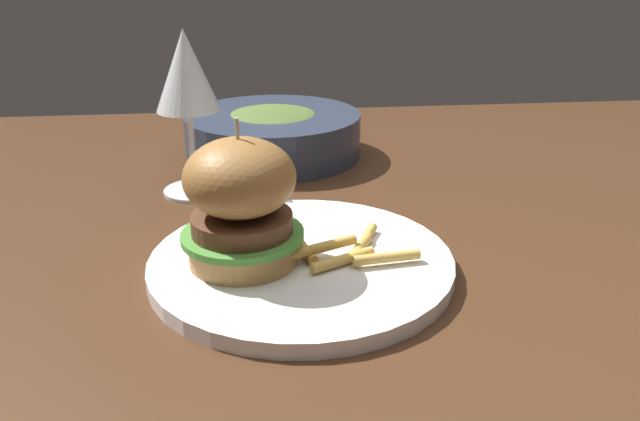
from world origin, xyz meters
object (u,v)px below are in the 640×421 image
(main_plate, at_px, (301,263))
(wine_glass, at_px, (186,77))
(soup_bowl, at_px, (273,133))
(burger_sandwich, at_px, (241,202))

(main_plate, xyz_separation_m, wine_glass, (-0.11, 0.21, 0.13))
(soup_bowl, bearing_deg, main_plate, -88.30)
(wine_glass, xyz_separation_m, soup_bowl, (0.10, 0.13, -0.10))
(main_plate, distance_m, soup_bowl, 0.34)
(burger_sandwich, bearing_deg, wine_glass, 105.19)
(main_plate, distance_m, wine_glass, 0.27)
(burger_sandwich, bearing_deg, main_plate, 4.41)
(main_plate, relative_size, wine_glass, 1.44)
(burger_sandwich, height_order, soup_bowl, burger_sandwich)
(wine_glass, distance_m, soup_bowl, 0.19)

